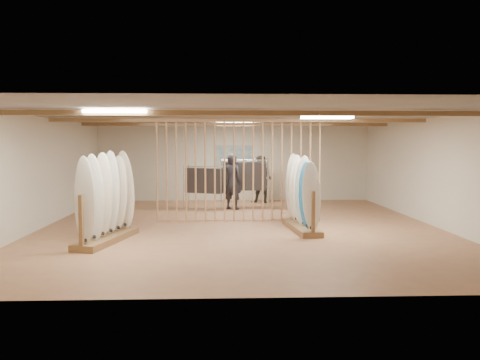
{
  "coord_description": "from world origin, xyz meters",
  "views": [
    {
      "loc": [
        -0.51,
        -12.87,
        2.14
      ],
      "look_at": [
        0.0,
        0.0,
        1.2
      ],
      "focal_mm": 38.0,
      "sensor_mm": 36.0,
      "label": 1
    }
  ],
  "objects_px": {
    "clothing_rack_b": "(244,176)",
    "shopper_a": "(232,178)",
    "clothing_rack_a": "(204,180)",
    "shopper_b": "(262,176)",
    "rack_right": "(302,206)",
    "rack_left": "(107,212)"
  },
  "relations": [
    {
      "from": "rack_right",
      "to": "shopper_b",
      "type": "relative_size",
      "value": 1.17
    },
    {
      "from": "clothing_rack_b",
      "to": "rack_right",
      "type": "bearing_deg",
      "value": -72.49
    },
    {
      "from": "clothing_rack_a",
      "to": "rack_left",
      "type": "bearing_deg",
      "value": -86.4
    },
    {
      "from": "rack_left",
      "to": "shopper_a",
      "type": "distance_m",
      "value": 6.07
    },
    {
      "from": "shopper_b",
      "to": "clothing_rack_a",
      "type": "bearing_deg",
      "value": -120.36
    },
    {
      "from": "shopper_a",
      "to": "clothing_rack_b",
      "type": "bearing_deg",
      "value": -120.69
    },
    {
      "from": "rack_left",
      "to": "rack_right",
      "type": "distance_m",
      "value": 4.63
    },
    {
      "from": "clothing_rack_a",
      "to": "shopper_a",
      "type": "bearing_deg",
      "value": 17.11
    },
    {
      "from": "clothing_rack_b",
      "to": "shopper_b",
      "type": "bearing_deg",
      "value": 64.0
    },
    {
      "from": "rack_left",
      "to": "clothing_rack_b",
      "type": "height_order",
      "value": "rack_left"
    },
    {
      "from": "clothing_rack_b",
      "to": "shopper_a",
      "type": "relative_size",
      "value": 0.8
    },
    {
      "from": "clothing_rack_a",
      "to": "clothing_rack_b",
      "type": "height_order",
      "value": "clothing_rack_b"
    },
    {
      "from": "shopper_b",
      "to": "clothing_rack_b",
      "type": "bearing_deg",
      "value": -93.49
    },
    {
      "from": "clothing_rack_a",
      "to": "clothing_rack_b",
      "type": "relative_size",
      "value": 0.87
    },
    {
      "from": "rack_right",
      "to": "shopper_a",
      "type": "xyz_separation_m",
      "value": [
        -1.6,
        4.05,
        0.41
      ]
    },
    {
      "from": "shopper_a",
      "to": "rack_right",
      "type": "bearing_deg",
      "value": 143.4
    },
    {
      "from": "rack_right",
      "to": "shopper_a",
      "type": "bearing_deg",
      "value": 106.73
    },
    {
      "from": "rack_right",
      "to": "clothing_rack_a",
      "type": "relative_size",
      "value": 1.57
    },
    {
      "from": "rack_left",
      "to": "clothing_rack_b",
      "type": "distance_m",
      "value": 6.45
    },
    {
      "from": "rack_right",
      "to": "clothing_rack_a",
      "type": "height_order",
      "value": "rack_right"
    },
    {
      "from": "rack_left",
      "to": "clothing_rack_b",
      "type": "xyz_separation_m",
      "value": [
        3.25,
        5.56,
        0.41
      ]
    },
    {
      "from": "clothing_rack_a",
      "to": "shopper_b",
      "type": "distance_m",
      "value": 2.44
    }
  ]
}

